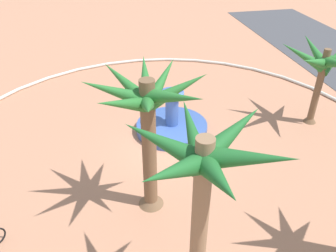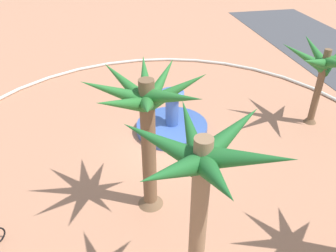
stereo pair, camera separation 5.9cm
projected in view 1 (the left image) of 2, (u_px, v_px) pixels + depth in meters
name	position (u px, v px, depth m)	size (l,w,h in m)	color
ground_plane	(166.00, 148.00, 16.94)	(80.00, 80.00, 0.00)	tan
plaza_curb	(166.00, 146.00, 16.88)	(23.20, 23.20, 0.20)	silver
fountain	(172.00, 126.00, 18.05)	(3.73, 3.73, 2.32)	#38569E
palm_tree_near_fountain	(203.00, 184.00, 7.85)	(3.83, 3.66, 6.21)	#8E6B4C
palm_tree_mid_plaza	(147.00, 112.00, 11.51)	(4.37, 4.34, 5.70)	brown
palm_tree_far_side	(325.00, 64.00, 17.15)	(4.71, 4.30, 4.46)	brown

